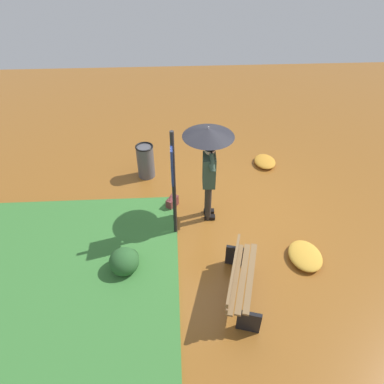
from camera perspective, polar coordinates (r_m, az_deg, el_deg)
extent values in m
plane|color=brown|center=(7.45, 4.37, -3.57)|extent=(18.00, 18.00, 0.00)
cube|color=#387533|center=(6.48, -20.78, -15.28)|extent=(4.80, 4.00, 0.05)
cylinder|color=#2D2823|center=(7.04, 2.69, -1.84)|extent=(0.12, 0.12, 0.86)
cylinder|color=#2D2823|center=(7.17, 2.56, -0.90)|extent=(0.12, 0.12, 0.86)
cube|color=black|center=(7.30, 2.91, -4.13)|extent=(0.12, 0.23, 0.08)
cube|color=black|center=(7.43, 2.78, -3.18)|extent=(0.12, 0.23, 0.08)
cube|color=#334738|center=(6.64, 2.81, 3.56)|extent=(0.39, 0.26, 0.64)
sphere|color=beige|center=(6.39, 2.94, 6.91)|extent=(0.20, 0.20, 0.20)
ellipsoid|color=black|center=(6.37, 2.95, 7.14)|extent=(0.20, 0.20, 0.15)
cylinder|color=#334738|center=(6.35, 3.28, 3.98)|extent=(0.18, 0.13, 0.18)
cylinder|color=#334738|center=(6.33, 3.36, 4.85)|extent=(0.24, 0.11, 0.33)
cube|color=black|center=(6.32, 3.19, 6.33)|extent=(0.07, 0.02, 0.14)
cylinder|color=#334738|center=(6.64, 2.70, 6.06)|extent=(0.11, 0.10, 0.09)
cylinder|color=#334738|center=(6.58, 2.65, 6.64)|extent=(0.10, 0.09, 0.23)
cylinder|color=#A5A5AD|center=(6.41, 2.69, 8.98)|extent=(0.02, 0.02, 0.41)
cone|color=black|center=(6.36, 2.72, 9.72)|extent=(0.96, 0.96, 0.16)
sphere|color=#A5A5AD|center=(6.31, 2.75, 10.59)|extent=(0.02, 0.02, 0.02)
cylinder|color=black|center=(6.27, -2.97, 0.69)|extent=(0.07, 0.07, 2.30)
cube|color=navy|center=(5.94, -3.29, 4.84)|extent=(0.44, 0.04, 0.70)
cube|color=silver|center=(5.94, -3.48, 4.84)|extent=(0.38, 0.01, 0.64)
cube|color=brown|center=(7.53, -3.24, -1.71)|extent=(0.33, 0.29, 0.24)
torus|color=brown|center=(7.43, -3.29, -0.78)|extent=(0.16, 0.11, 0.18)
cube|color=black|center=(5.66, 9.25, -20.18)|extent=(0.16, 0.36, 0.44)
cube|color=black|center=(6.38, 7.15, -10.33)|extent=(0.16, 0.36, 0.44)
cube|color=brown|center=(5.83, 9.52, -13.47)|extent=(1.37, 0.49, 0.04)
cube|color=brown|center=(5.81, 8.33, -13.57)|extent=(1.37, 0.49, 0.04)
cube|color=brown|center=(5.79, 7.13, -13.66)|extent=(1.37, 0.49, 0.04)
cube|color=brown|center=(5.70, 6.70, -13.09)|extent=(1.36, 0.43, 0.10)
cube|color=brown|center=(5.59, 6.81, -12.21)|extent=(1.36, 0.43, 0.10)
cylinder|color=#4C4C51|center=(8.33, -7.59, 4.93)|extent=(0.40, 0.40, 0.80)
torus|color=black|center=(8.11, -7.84, 7.35)|extent=(0.42, 0.42, 0.04)
ellipsoid|color=#285628|center=(6.34, -11.05, -11.10)|extent=(0.53, 0.53, 0.48)
ellipsoid|color=#1E421E|center=(6.49, -10.12, -10.47)|extent=(0.32, 0.32, 0.32)
ellipsoid|color=gold|center=(6.84, 18.02, -9.88)|extent=(0.76, 0.61, 0.17)
ellipsoid|color=#C68428|center=(9.04, 11.82, 4.91)|extent=(0.66, 0.53, 0.14)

